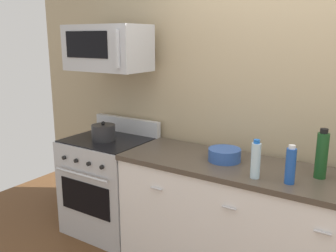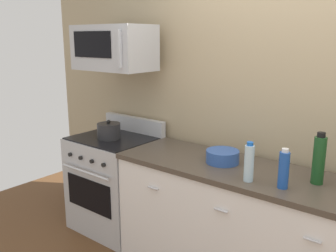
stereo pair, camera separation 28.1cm
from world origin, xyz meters
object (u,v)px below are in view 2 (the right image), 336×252
range_oven (115,182)px  stockpot (109,131)px  microwave (114,48)px  bowl_blue_mixing (223,156)px  bottle_water_clear (249,163)px  bottle_soda_blue (284,169)px  bottle_wine_green (319,160)px

range_oven → stockpot: size_ratio=4.95×
microwave → bowl_blue_mixing: microwave is taller
bottle_water_clear → bottle_soda_blue: 0.22m
bottle_water_clear → bowl_blue_mixing: size_ratio=1.07×
bottle_water_clear → bowl_blue_mixing: bottle_water_clear is taller
bottle_wine_green → bowl_blue_mixing: bearing=-177.7°
bottle_water_clear → range_oven: bearing=172.7°
range_oven → bowl_blue_mixing: size_ratio=4.29×
bottle_wine_green → bottle_soda_blue: bearing=-124.5°
bottle_water_clear → stockpot: 1.50m
bottle_wine_green → bowl_blue_mixing: (-0.69, -0.03, -0.11)m
microwave → stockpot: microwave is taller
bowl_blue_mixing → stockpot: bearing=-176.4°
bottle_water_clear → bottle_soda_blue: bearing=7.2°
range_oven → bottle_water_clear: size_ratio=4.01×
microwave → range_oven: bearing=-90.3°
bottle_wine_green → bottle_soda_blue: bottle_wine_green is taller
microwave → stockpot: (-0.00, -0.10, -0.76)m
range_oven → microwave: microwave is taller
range_oven → bottle_wine_green: 1.96m
bottle_soda_blue → microwave: bearing=173.1°
bottle_soda_blue → bottle_water_clear: bearing=-172.8°
range_oven → bottle_soda_blue: size_ratio=4.14×
bottle_wine_green → bottle_water_clear: bottle_wine_green is taller
bottle_soda_blue → bottle_wine_green: bearing=55.5°
bottle_water_clear → stockpot: size_ratio=1.24×
bowl_blue_mixing → bottle_soda_blue: bearing=-18.7°
range_oven → bottle_water_clear: (1.49, -0.19, 0.58)m
microwave → bottle_wine_green: size_ratio=2.18×
bottle_wine_green → bowl_blue_mixing: bottle_wine_green is taller
range_oven → microwave: size_ratio=1.44×
bottle_soda_blue → bowl_blue_mixing: 0.58m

